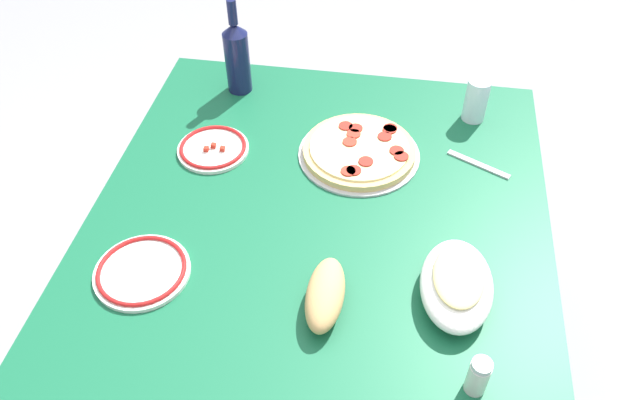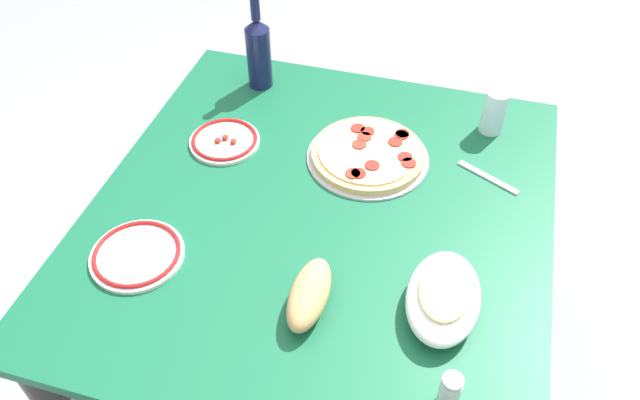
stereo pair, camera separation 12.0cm
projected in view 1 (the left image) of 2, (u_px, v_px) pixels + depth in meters
ground_plane at (320, 362)px, 1.97m from camera, size 8.00×8.00×0.00m
dining_table at (320, 238)px, 1.55m from camera, size 1.15×1.07×0.70m
pepperoni_pizza at (359, 151)px, 1.60m from camera, size 0.31×0.31×0.03m
baked_pasta_dish at (457, 283)px, 1.27m from camera, size 0.24×0.15×0.08m
wine_bottle at (237, 56)px, 1.74m from camera, size 0.07×0.07×0.28m
water_glass at (476, 100)px, 1.68m from camera, size 0.06×0.06×0.12m
side_plate_near at (213, 148)px, 1.62m from camera, size 0.19×0.19×0.02m
side_plate_far at (142, 271)px, 1.33m from camera, size 0.21×0.21×0.02m
bread_loaf at (325, 295)px, 1.26m from camera, size 0.19×0.08×0.07m
spice_shaker at (478, 376)px, 1.12m from camera, size 0.04×0.04×0.09m
fork_right at (478, 164)px, 1.58m from camera, size 0.09×0.16×0.00m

